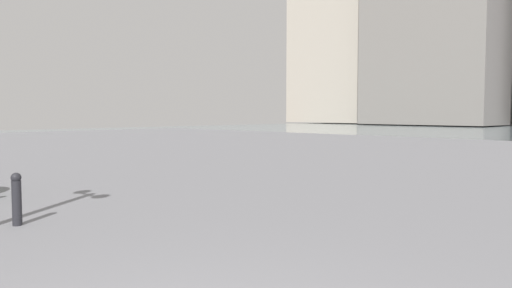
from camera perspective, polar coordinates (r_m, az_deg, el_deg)
The scene contains 3 objects.
building_annex at distance 69.40m, azimuth 21.23°, elevation 14.00°, with size 15.82×15.93×30.47m.
building_highrise at distance 77.31m, azimuth 10.72°, elevation 10.57°, with size 13.90×12.89×21.65m.
bollard_near at distance 7.13m, azimuth -26.02°, elevation -5.64°, with size 0.13×0.13×0.69m.
Camera 1 is at (-1.87, 1.22, 1.47)m, focal length 34.47 mm.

